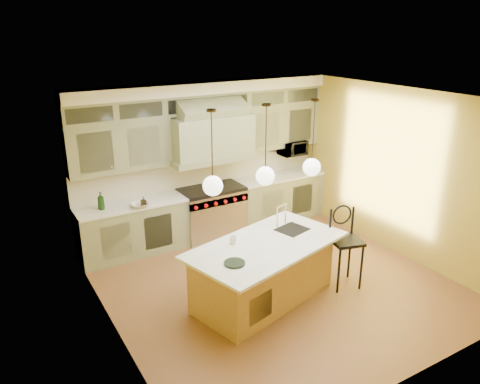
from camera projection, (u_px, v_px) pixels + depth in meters
floor at (275, 284)px, 7.37m from camera, size 5.00×5.00×0.00m
ceiling at (281, 98)px, 6.38m from camera, size 5.00×5.00×0.00m
wall_back at (202, 158)px, 8.90m from camera, size 5.00×0.00×5.00m
wall_front at (417, 270)px, 4.85m from camera, size 5.00×0.00×5.00m
wall_left at (109, 234)px, 5.67m from camera, size 0.00×5.00×5.00m
wall_right at (396, 172)px, 8.08m from camera, size 0.00×5.00×5.00m
back_cabinetry at (209, 162)px, 8.69m from camera, size 5.00×0.77×2.90m
range at (212, 211)px, 8.93m from camera, size 1.20×0.74×0.96m
kitchen_island at (264, 270)px, 6.81m from camera, size 2.55×1.77×1.35m
counter_stool at (345, 241)px, 7.13m from camera, size 0.54×0.54×1.27m
microwave at (293, 148)px, 9.63m from camera, size 0.54×0.37×0.30m
oil_bottle_a at (101, 201)px, 7.75m from camera, size 0.13×0.13×0.30m
oil_bottle_b at (143, 202)px, 7.90m from camera, size 0.08×0.08×0.17m
fruit_bowl at (140, 205)px, 7.88m from camera, size 0.33×0.33×0.07m
cup at (233, 240)px, 6.61m from camera, size 0.12×0.12×0.11m
pendant_left at (213, 184)px, 5.93m from camera, size 0.26×0.26×1.11m
pendant_center at (265, 174)px, 6.31m from camera, size 0.26×0.26×1.11m
pendant_right at (312, 165)px, 6.69m from camera, size 0.26×0.26×1.11m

